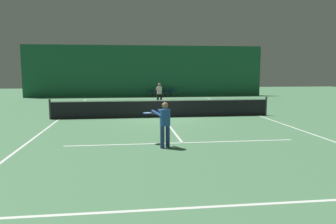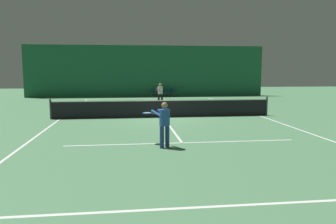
{
  "view_description": "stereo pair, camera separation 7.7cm",
  "coord_description": "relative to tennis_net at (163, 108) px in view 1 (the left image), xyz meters",
  "views": [
    {
      "loc": [
        -1.98,
        -17.69,
        2.59
      ],
      "look_at": [
        -0.28,
        -4.54,
        0.88
      ],
      "focal_mm": 35.0,
      "sensor_mm": 36.0,
      "label": 1
    },
    {
      "loc": [
        -1.9,
        -17.7,
        2.59
      ],
      "look_at": [
        -0.28,
        -4.54,
        0.88
      ],
      "focal_mm": 35.0,
      "sensor_mm": 36.0,
      "label": 2
    }
  ],
  "objects": [
    {
      "name": "ground_plane",
      "position": [
        0.0,
        0.0,
        -0.51
      ],
      "size": [
        60.0,
        60.0,
        0.0
      ],
      "primitive_type": "plane",
      "color": "#4C7F56"
    },
    {
      "name": "backdrop_curtain",
      "position": [
        0.0,
        14.16,
        1.95
      ],
      "size": [
        23.0,
        0.12,
        4.91
      ],
      "color": "#1E5B3D",
      "rests_on": "ground"
    },
    {
      "name": "court_line_baseline_far",
      "position": [
        0.0,
        11.9,
        -0.51
      ],
      "size": [
        11.0,
        0.1,
        0.0
      ],
      "color": "white",
      "rests_on": "ground"
    },
    {
      "name": "court_line_baseline_near",
      "position": [
        0.0,
        -11.9,
        -0.51
      ],
      "size": [
        11.0,
        0.1,
        0.0
      ],
      "color": "white",
      "rests_on": "ground"
    },
    {
      "name": "court_line_service_far",
      "position": [
        0.0,
        6.4,
        -0.51
      ],
      "size": [
        8.25,
        0.1,
        0.0
      ],
      "color": "white",
      "rests_on": "ground"
    },
    {
      "name": "court_line_service_near",
      "position": [
        0.0,
        -6.4,
        -0.51
      ],
      "size": [
        8.25,
        0.1,
        0.0
      ],
      "color": "white",
      "rests_on": "ground"
    },
    {
      "name": "court_line_sideline_left",
      "position": [
        -5.5,
        0.0,
        -0.51
      ],
      "size": [
        0.1,
        23.8,
        0.0
      ],
      "color": "white",
      "rests_on": "ground"
    },
    {
      "name": "court_line_sideline_right",
      "position": [
        5.5,
        0.0,
        -0.51
      ],
      "size": [
        0.1,
        23.8,
        0.0
      ],
      "color": "white",
      "rests_on": "ground"
    },
    {
      "name": "court_line_centre",
      "position": [
        0.0,
        0.0,
        -0.51
      ],
      "size": [
        0.1,
        12.8,
        0.0
      ],
      "color": "white",
      "rests_on": "ground"
    },
    {
      "name": "tennis_net",
      "position": [
        0.0,
        0.0,
        0.0
      ],
      "size": [
        12.0,
        0.1,
        1.07
      ],
      "color": "black",
      "rests_on": "ground"
    },
    {
      "name": "player_near",
      "position": [
        -0.73,
        -7.0,
        0.38
      ],
      "size": [
        1.01,
        1.26,
        1.53
      ],
      "rotation": [
        0.0,
        0.0,
        2.17
      ],
      "color": "navy",
      "rests_on": "ground"
    },
    {
      "name": "player_far",
      "position": [
        0.52,
        6.73,
        0.42
      ],
      "size": [
        0.67,
        1.37,
        1.6
      ],
      "rotation": [
        0.0,
        0.0,
        -1.82
      ],
      "color": "black",
      "rests_on": "ground"
    },
    {
      "name": "courtside_chair_0",
      "position": [
        0.61,
        13.61,
        -0.03
      ],
      "size": [
        0.44,
        0.44,
        0.84
      ],
      "rotation": [
        0.0,
        0.0,
        -1.57
      ],
      "color": "brown",
      "rests_on": "ground"
    },
    {
      "name": "courtside_chair_1",
      "position": [
        1.23,
        13.61,
        -0.03
      ],
      "size": [
        0.44,
        0.44,
        0.84
      ],
      "rotation": [
        0.0,
        0.0,
        -1.57
      ],
      "color": "brown",
      "rests_on": "ground"
    },
    {
      "name": "courtside_chair_2",
      "position": [
        1.85,
        13.61,
        -0.03
      ],
      "size": [
        0.44,
        0.44,
        0.84
      ],
      "rotation": [
        0.0,
        0.0,
        -1.57
      ],
      "color": "brown",
      "rests_on": "ground"
    },
    {
      "name": "courtside_chair_3",
      "position": [
        2.47,
        13.61,
        -0.03
      ],
      "size": [
        0.44,
        0.44,
        0.84
      ],
      "rotation": [
        0.0,
        0.0,
        -1.57
      ],
      "color": "brown",
      "rests_on": "ground"
    }
  ]
}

